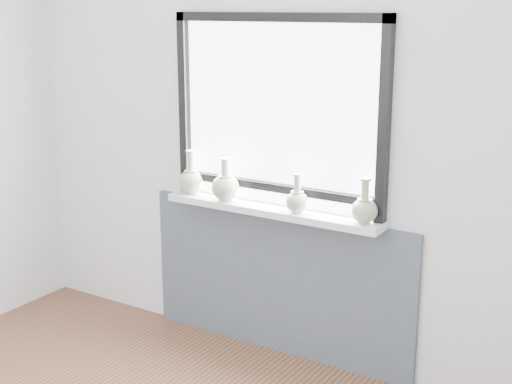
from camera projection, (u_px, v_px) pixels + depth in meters
The scene contains 8 objects.
back_wall at pixel (281, 133), 3.94m from camera, with size 3.60×0.02×2.60m, color silver.
apron_panel at pixel (277, 282), 4.14m from camera, with size 1.70×0.03×0.86m, color #48515F.
windowsill at pixel (271, 210), 3.97m from camera, with size 1.32×0.18×0.04m, color silver.
window at pixel (278, 108), 3.88m from camera, with size 1.30×0.06×1.05m.
vase_a at pixel (191, 180), 4.23m from camera, with size 0.15×0.15×0.26m.
vase_b at pixel (226, 186), 4.07m from camera, with size 0.16×0.16×0.25m.
vase_c at pixel (297, 200), 3.84m from camera, with size 0.13×0.13×0.21m.
vase_d at pixel (364, 209), 3.65m from camera, with size 0.14×0.14×0.24m.
Camera 1 is at (1.95, -1.57, 1.98)m, focal length 50.00 mm.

